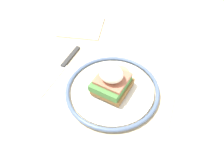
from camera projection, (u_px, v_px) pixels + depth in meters
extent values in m
cube|color=#C6B28E|center=(126.00, 102.00, 0.56)|extent=(1.00, 0.82, 0.03)
cylinder|color=#C6B28E|center=(79.00, 62.00, 1.18)|extent=(0.06, 0.06, 0.71)
cylinder|color=silver|center=(112.00, 92.00, 0.55)|extent=(0.21, 0.21, 0.01)
torus|color=slate|center=(112.00, 90.00, 0.55)|extent=(0.24, 0.24, 0.01)
cube|color=olive|center=(112.00, 87.00, 0.54)|extent=(0.08, 0.09, 0.02)
cube|color=#427A38|center=(111.00, 83.00, 0.52)|extent=(0.08, 0.08, 0.02)
cube|color=#AD664C|center=(112.00, 80.00, 0.51)|extent=(0.07, 0.07, 0.01)
ellipsoid|color=white|center=(111.00, 74.00, 0.50)|extent=(0.06, 0.05, 0.04)
cylinder|color=#EAD166|center=(119.00, 73.00, 0.58)|extent=(0.06, 0.06, 0.00)
cube|color=silver|center=(170.00, 111.00, 0.52)|extent=(0.03, 0.11, 0.00)
cube|color=silver|center=(164.00, 139.00, 0.47)|extent=(0.03, 0.04, 0.00)
cube|color=#2D2D2D|center=(71.00, 57.00, 0.64)|extent=(0.02, 0.09, 0.01)
cube|color=silver|center=(52.00, 80.00, 0.58)|extent=(0.03, 0.13, 0.00)
cube|color=beige|center=(82.00, 27.00, 0.73)|extent=(0.17, 0.17, 0.01)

